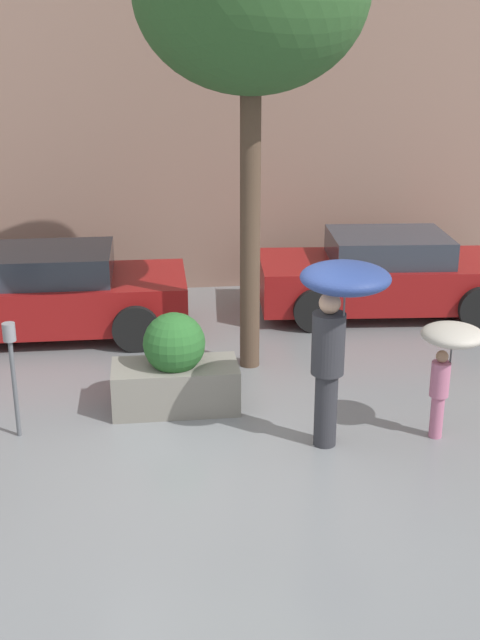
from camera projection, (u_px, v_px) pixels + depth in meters
name	position (u px, v px, depth m)	size (l,w,h in m)	color
ground_plane	(211.00, 469.00, 8.28)	(40.00, 40.00, 0.00)	slate
building_facade	(176.00, 114.00, 13.36)	(18.00, 0.30, 6.00)	#8C6B5B
planter_box	(175.00, 370.00, 9.48)	(1.49, 0.73, 1.20)	gray
person_adult	(339.00, 310.00, 8.21)	(0.92, 0.92, 2.07)	#2D2D33
person_child	(450.00, 348.00, 8.60)	(0.68, 0.68, 1.32)	#B76684
parked_car_near	(54.00, 294.00, 11.88)	(3.92, 1.97, 1.29)	maroon
parked_car_far	(387.00, 275.00, 12.81)	(4.16, 2.17, 1.29)	maroon
parking_meter	(11.00, 356.00, 8.66)	(0.14, 0.14, 1.33)	#595B60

